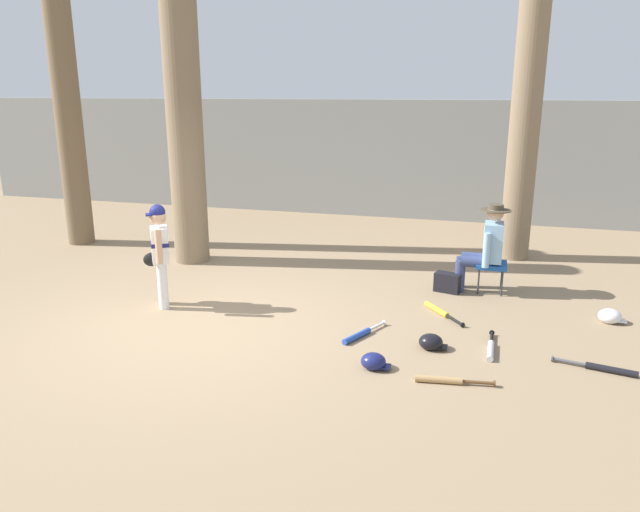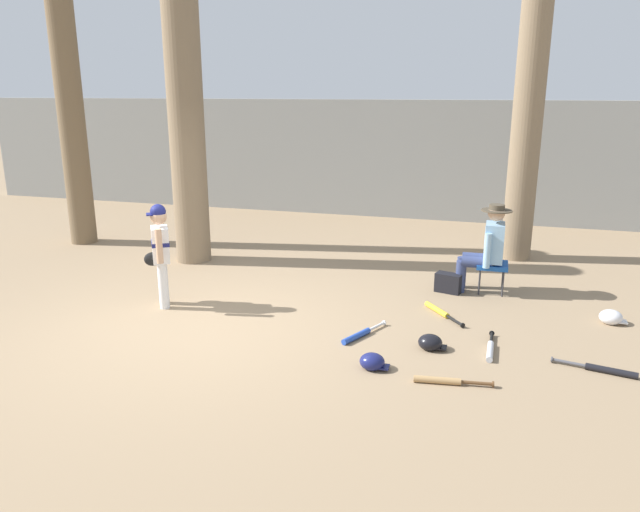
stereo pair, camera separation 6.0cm
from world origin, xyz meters
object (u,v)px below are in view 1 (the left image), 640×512
(tree_far_left, at_px, (64,79))
(bat_blue_youth, at_px, (360,334))
(handbag_beside_stool, at_px, (448,283))
(bat_wood_tan, at_px, (445,380))
(batting_helmet_white, at_px, (610,316))
(bat_black_composite, at_px, (605,369))
(folding_stool, at_px, (491,266))
(young_ballplayer, at_px, (159,249))
(batting_helmet_black, at_px, (431,342))
(tree_near_player, at_px, (185,137))
(bat_aluminum_silver, at_px, (491,349))
(seated_spectator, at_px, (485,245))
(tree_behind_spectator, at_px, (528,91))
(bat_yellow_trainer, at_px, (439,311))
(batting_helmet_navy, at_px, (374,361))

(tree_far_left, xyz_separation_m, bat_blue_youth, (5.69, -2.81, -2.78))
(handbag_beside_stool, height_order, bat_wood_tan, handbag_beside_stool)
(batting_helmet_white, bearing_deg, bat_black_composite, -100.95)
(handbag_beside_stool, distance_m, bat_wood_tan, 2.69)
(folding_stool, xyz_separation_m, batting_helmet_white, (1.37, -0.77, -0.29))
(young_ballplayer, relative_size, folding_stool, 3.18)
(handbag_beside_stool, bearing_deg, folding_stool, 16.21)
(batting_helmet_white, bearing_deg, batting_helmet_black, -145.79)
(bat_wood_tan, distance_m, batting_helmet_black, 0.78)
(tree_far_left, bearing_deg, batting_helmet_white, -10.63)
(batting_helmet_black, bearing_deg, tree_far_left, 155.84)
(tree_near_player, relative_size, batting_helmet_white, 15.26)
(bat_aluminum_silver, relative_size, batting_helmet_white, 2.35)
(seated_spectator, height_order, bat_blue_youth, seated_spectator)
(batting_helmet_black, bearing_deg, bat_wood_tan, -74.66)
(bat_wood_tan, relative_size, bat_aluminum_silver, 1.02)
(tree_behind_spectator, distance_m, bat_blue_youth, 4.98)
(tree_near_player, relative_size, bat_black_composite, 6.03)
(tree_far_left, relative_size, bat_blue_youth, 8.95)
(bat_blue_youth, bearing_deg, tree_near_player, 144.56)
(bat_blue_youth, bearing_deg, tree_behind_spectator, 66.27)
(bat_black_composite, distance_m, bat_yellow_trainer, 2.04)
(batting_helmet_white, xyz_separation_m, batting_helmet_black, (-1.95, -1.32, -0.00))
(bat_blue_youth, distance_m, bat_aluminum_silver, 1.39)
(bat_black_composite, xyz_separation_m, bat_yellow_trainer, (-1.68, 1.15, 0.00))
(bat_black_composite, relative_size, batting_helmet_white, 2.53)
(tree_near_player, xyz_separation_m, seated_spectator, (4.50, -0.31, -1.30))
(tree_behind_spectator, bearing_deg, bat_black_composite, -79.61)
(tree_behind_spectator, height_order, bat_aluminum_silver, tree_behind_spectator)
(batting_helmet_white, height_order, batting_helmet_navy, batting_helmet_white)
(bat_aluminum_silver, bearing_deg, bat_blue_youth, -179.74)
(seated_spectator, relative_size, bat_wood_tan, 1.64)
(bat_blue_youth, bearing_deg, batting_helmet_white, 24.28)
(tree_near_player, height_order, seated_spectator, tree_near_player)
(young_ballplayer, relative_size, bat_aluminum_silver, 1.81)
(bat_yellow_trainer, relative_size, bat_aluminum_silver, 0.91)
(folding_stool, height_order, bat_black_composite, folding_stool)
(tree_near_player, relative_size, bat_wood_tan, 6.40)
(tree_far_left, relative_size, bat_aluminum_silver, 8.75)
(seated_spectator, bearing_deg, tree_near_player, 176.07)
(young_ballplayer, height_order, tree_far_left, tree_far_left)
(young_ballplayer, distance_m, folding_stool, 4.33)
(tree_near_player, relative_size, batting_helmet_black, 15.60)
(tree_near_player, relative_size, tree_far_left, 0.74)
(folding_stool, relative_size, bat_black_composite, 0.53)
(bat_yellow_trainer, bearing_deg, tree_behind_spectator, 72.24)
(tree_far_left, height_order, batting_helmet_black, tree_far_left)
(seated_spectator, distance_m, bat_black_composite, 2.55)
(bat_yellow_trainer, bearing_deg, bat_blue_youth, -128.53)
(bat_yellow_trainer, distance_m, bat_blue_youth, 1.25)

